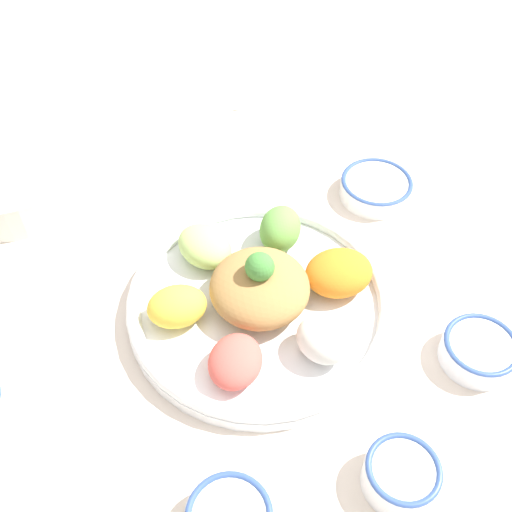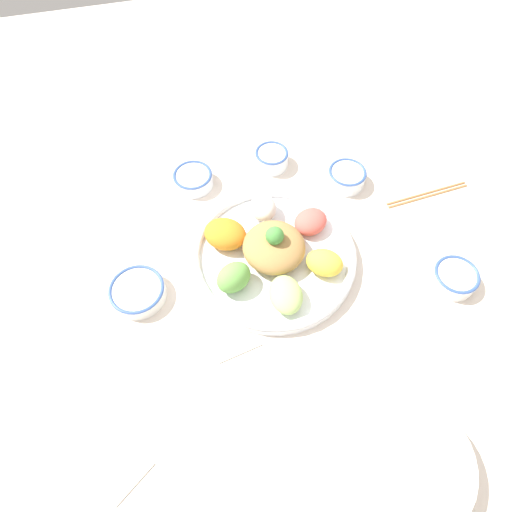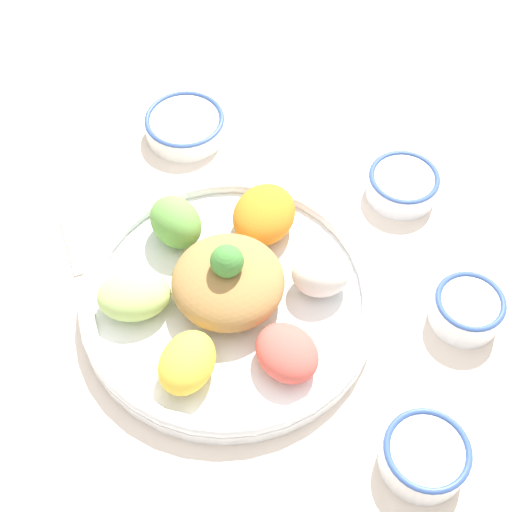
{
  "view_description": "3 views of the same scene",
  "coord_description": "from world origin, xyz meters",
  "px_view_note": "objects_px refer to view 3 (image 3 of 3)",
  "views": [
    {
      "loc": [
        -0.36,
        0.34,
        0.68
      ],
      "look_at": [
        0.0,
        -0.05,
        0.06
      ],
      "focal_mm": 42.0,
      "sensor_mm": 36.0,
      "label": 1
    },
    {
      "loc": [
        0.44,
        -0.18,
        0.82
      ],
      "look_at": [
        -0.01,
        -0.07,
        0.06
      ],
      "focal_mm": 30.0,
      "sensor_mm": 36.0,
      "label": 2
    },
    {
      "loc": [
        0.02,
        0.44,
        0.76
      ],
      "look_at": [
        -0.07,
        -0.03,
        0.08
      ],
      "focal_mm": 50.0,
      "sensor_mm": 36.0,
      "label": 3
    }
  ],
  "objects_px": {
    "salad_platter": "(229,290)",
    "sauce_bowl_red": "(467,308)",
    "sauce_bowl_dark": "(425,455)",
    "sauce_bowl_far": "(185,125)",
    "rice_bowl_plain": "(403,184)",
    "serving_spoon_main": "(65,224)"
  },
  "relations": [
    {
      "from": "sauce_bowl_red",
      "to": "sauce_bowl_dark",
      "type": "height_order",
      "value": "sauce_bowl_red"
    },
    {
      "from": "salad_platter",
      "to": "rice_bowl_plain",
      "type": "relative_size",
      "value": 3.77
    },
    {
      "from": "sauce_bowl_red",
      "to": "serving_spoon_main",
      "type": "distance_m",
      "value": 0.53
    },
    {
      "from": "rice_bowl_plain",
      "to": "serving_spoon_main",
      "type": "distance_m",
      "value": 0.46
    },
    {
      "from": "sauce_bowl_far",
      "to": "rice_bowl_plain",
      "type": "bearing_deg",
      "value": 149.27
    },
    {
      "from": "sauce_bowl_red",
      "to": "serving_spoon_main",
      "type": "xyz_separation_m",
      "value": [
        0.48,
        -0.23,
        -0.02
      ]
    },
    {
      "from": "sauce_bowl_dark",
      "to": "serving_spoon_main",
      "type": "bearing_deg",
      "value": -46.81
    },
    {
      "from": "salad_platter",
      "to": "rice_bowl_plain",
      "type": "xyz_separation_m",
      "value": [
        -0.26,
        -0.13,
        -0.01
      ]
    },
    {
      "from": "salad_platter",
      "to": "sauce_bowl_red",
      "type": "relative_size",
      "value": 4.3
    },
    {
      "from": "salad_platter",
      "to": "rice_bowl_plain",
      "type": "height_order",
      "value": "salad_platter"
    },
    {
      "from": "sauce_bowl_far",
      "to": "serving_spoon_main",
      "type": "xyz_separation_m",
      "value": [
        0.18,
        0.14,
        -0.02
      ]
    },
    {
      "from": "sauce_bowl_red",
      "to": "rice_bowl_plain",
      "type": "relative_size",
      "value": 0.88
    },
    {
      "from": "rice_bowl_plain",
      "to": "serving_spoon_main",
      "type": "xyz_separation_m",
      "value": [
        0.46,
        -0.03,
        -0.02
      ]
    },
    {
      "from": "salad_platter",
      "to": "sauce_bowl_red",
      "type": "bearing_deg",
      "value": 165.17
    },
    {
      "from": "sauce_bowl_far",
      "to": "serving_spoon_main",
      "type": "relative_size",
      "value": 0.86
    },
    {
      "from": "sauce_bowl_red",
      "to": "sauce_bowl_dark",
      "type": "relative_size",
      "value": 0.91
    },
    {
      "from": "sauce_bowl_red",
      "to": "rice_bowl_plain",
      "type": "distance_m",
      "value": 0.21
    },
    {
      "from": "rice_bowl_plain",
      "to": "sauce_bowl_far",
      "type": "bearing_deg",
      "value": -30.73
    },
    {
      "from": "sauce_bowl_red",
      "to": "sauce_bowl_far",
      "type": "bearing_deg",
      "value": -51.41
    },
    {
      "from": "sauce_bowl_far",
      "to": "sauce_bowl_dark",
      "type": "bearing_deg",
      "value": 109.63
    },
    {
      "from": "sauce_bowl_red",
      "to": "rice_bowl_plain",
      "type": "height_order",
      "value": "sauce_bowl_red"
    },
    {
      "from": "sauce_bowl_dark",
      "to": "sauce_bowl_far",
      "type": "relative_size",
      "value": 0.8
    }
  ]
}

